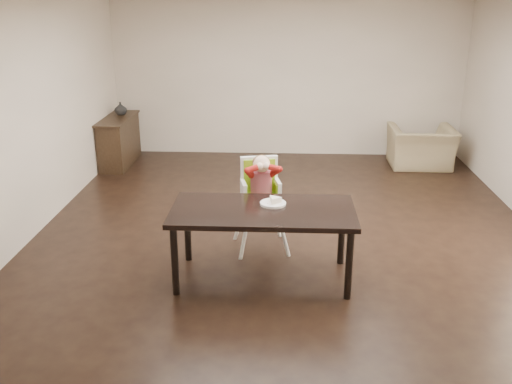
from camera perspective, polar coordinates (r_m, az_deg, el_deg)
ground at (r=6.94m, az=3.07°, el=-3.97°), size 7.00×7.00×0.00m
room_walls at (r=6.43m, az=3.38°, el=11.37°), size 6.02×7.02×2.71m
dining_table at (r=5.60m, az=0.70°, el=-2.47°), size 1.80×0.90×0.75m
high_chair at (r=6.26m, az=0.49°, el=0.93°), size 0.53×0.53×1.09m
plate at (r=5.68m, az=1.77°, el=-1.01°), size 0.31×0.31×0.07m
armchair at (r=9.72m, az=16.23°, el=4.97°), size 1.02×0.67×0.89m
sideboard at (r=9.75m, az=-13.52°, el=4.98°), size 0.44×1.26×0.79m
vase at (r=9.86m, az=-13.39°, el=8.11°), size 0.24×0.25×0.20m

